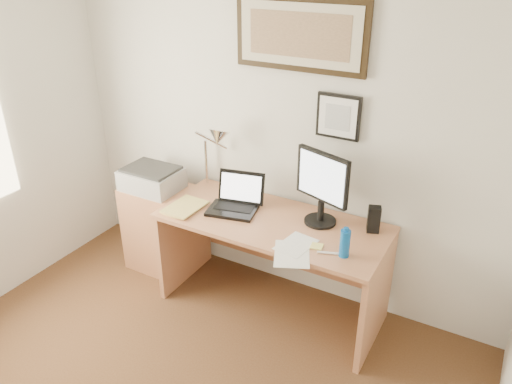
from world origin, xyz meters
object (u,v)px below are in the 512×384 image
Objects in this scene: side_cabinet at (160,227)px; book at (173,204)px; laptop at (235,202)px; desk at (277,244)px; printer at (152,178)px; lcd_monitor at (322,185)px; water_bottle at (345,244)px.

side_cabinet is 0.55m from book.
laptop is (0.43, 0.17, 0.05)m from book.
desk is 3.64× the size of printer.
desk is 3.08× the size of lcd_monitor.
water_bottle is 0.72m from desk.
lcd_monitor is at bearing 133.29° from water_bottle.
lcd_monitor is (0.30, 0.05, 0.53)m from desk.
book is at bearing -162.32° from desk.
book is 0.80× the size of laptop.
desk is (0.74, 0.24, -0.25)m from book.
lcd_monitor reaches higher than water_bottle.
desk is 1.12m from printer.
printer is at bearing -176.76° from desk.
side_cabinet is at bearing 66.12° from printer.
side_cabinet is at bearing -178.11° from desk.
water_bottle is 1.68m from printer.
book reaches higher than desk.
side_cabinet is 1.40× the size of lcd_monitor.
water_bottle is at bearing -12.30° from laptop.
desk is at bearing 17.68° from book.
water_bottle reaches higher than book.
side_cabinet is at bearing 172.28° from water_bottle.
desk is 0.43m from laptop.
printer is (-0.77, 0.00, 0.01)m from laptop.
laptop reaches higher than printer.
printer is at bearing 152.45° from book.
side_cabinet is 0.46× the size of desk.
lcd_monitor is at bearing 4.43° from printer.
lcd_monitor is at bearing 15.19° from book.
printer is at bearing 179.77° from laptop.
laptop reaches higher than water_bottle.
lcd_monitor reaches higher than printer.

